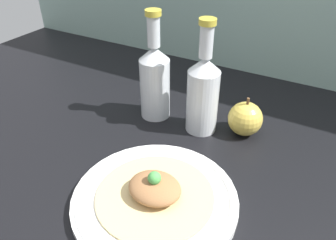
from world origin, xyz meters
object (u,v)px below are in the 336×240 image
at_px(plated_food, 155,191).
at_px(cider_bottle_left, 155,79).
at_px(apple, 245,119).
at_px(cider_bottle_right, 203,91).
at_px(plate, 155,199).

height_order(plated_food, cider_bottle_left, cider_bottle_left).
bearing_deg(plated_food, apple, 76.39).
relative_size(cider_bottle_left, apple, 2.80).
bearing_deg(cider_bottle_right, apple, 18.69).
height_order(plate, apple, apple).
xyz_separation_m(plate, apple, (0.07, 0.28, 0.03)).
bearing_deg(apple, cider_bottle_right, -161.31).
distance_m(plate, apple, 0.29).
bearing_deg(plated_food, plate, 69.44).
xyz_separation_m(cider_bottle_left, apple, (0.22, 0.03, -0.06)).
xyz_separation_m(cider_bottle_right, apple, (0.09, 0.03, -0.06)).
xyz_separation_m(plate, cider_bottle_left, (-0.15, 0.25, 0.09)).
bearing_deg(plated_food, cider_bottle_left, 120.90).
bearing_deg(cider_bottle_left, plate, -59.10).
bearing_deg(cider_bottle_right, plate, -84.16).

